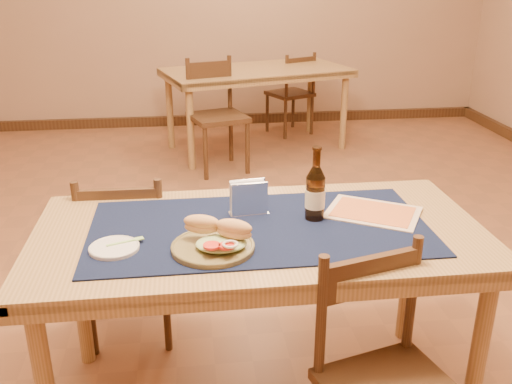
{
  "coord_description": "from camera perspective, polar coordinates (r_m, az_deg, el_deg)",
  "views": [
    {
      "loc": [
        -0.24,
        -2.62,
        1.62
      ],
      "look_at": [
        0.0,
        -0.7,
        0.85
      ],
      "focal_mm": 40.0,
      "sensor_mm": 36.0,
      "label": 1
    }
  ],
  "objects": [
    {
      "name": "main_table",
      "position": [
        2.07,
        0.35,
        -5.71
      ],
      "size": [
        1.6,
        0.8,
        0.75
      ],
      "color": "#A07D4B",
      "rests_on": "ground"
    },
    {
      "name": "side_plate",
      "position": [
        1.93,
        -14.0,
        -5.39
      ],
      "size": [
        0.16,
        0.16,
        0.01
      ],
      "color": "silver",
      "rests_on": "placemat"
    },
    {
      "name": "beer_bottle",
      "position": [
        2.07,
        5.94,
        -0.07
      ],
      "size": [
        0.07,
        0.07,
        0.27
      ],
      "color": "#43250C",
      "rests_on": "placemat"
    },
    {
      "name": "chair_back_near",
      "position": [
        4.78,
        -3.99,
        7.84
      ],
      "size": [
        0.53,
        0.53,
        0.92
      ],
      "color": "#3F2816",
      "rests_on": "ground"
    },
    {
      "name": "chair_main_near",
      "position": [
        1.88,
        13.06,
        -18.08
      ],
      "size": [
        0.48,
        0.48,
        0.84
      ],
      "color": "#3F2816",
      "rests_on": "ground"
    },
    {
      "name": "menu_card",
      "position": [
        2.19,
        11.61,
        -1.99
      ],
      "size": [
        0.41,
        0.38,
        0.01
      ],
      "color": "beige",
      "rests_on": "placemat"
    },
    {
      "name": "chair_back_far",
      "position": [
        5.83,
        3.62,
        9.93
      ],
      "size": [
        0.51,
        0.51,
        0.83
      ],
      "color": "#3F2816",
      "rests_on": "ground"
    },
    {
      "name": "napkin_holder",
      "position": [
        2.12,
        -0.74,
        -0.67
      ],
      "size": [
        0.15,
        0.07,
        0.13
      ],
      "color": "white",
      "rests_on": "placemat"
    },
    {
      "name": "fork",
      "position": [
        1.95,
        -12.66,
        -4.81
      ],
      "size": [
        0.12,
        0.06,
        0.0
      ],
      "color": "#9FD977",
      "rests_on": "side_plate"
    },
    {
      "name": "baseboard",
      "position": [
        3.07,
        -1.65,
        -9.1
      ],
      "size": [
        6.0,
        7.0,
        0.1
      ],
      "color": "#3F2816",
      "rests_on": "ground"
    },
    {
      "name": "room",
      "position": [
        2.64,
        -1.97,
        16.89
      ],
      "size": [
        6.04,
        7.04,
        2.84
      ],
      "color": "brown",
      "rests_on": "ground"
    },
    {
      "name": "chair_main_far",
      "position": [
        2.61,
        -12.68,
        -6.02
      ],
      "size": [
        0.39,
        0.39,
        0.83
      ],
      "color": "#3F2816",
      "rests_on": "ground"
    },
    {
      "name": "sandwich_plate",
      "position": [
        1.87,
        -4.04,
        -4.96
      ],
      "size": [
        0.28,
        0.28,
        0.11
      ],
      "color": "brown",
      "rests_on": "placemat"
    },
    {
      "name": "placemat",
      "position": [
        2.04,
        0.35,
        -3.57
      ],
      "size": [
        1.2,
        0.6,
        0.01
      ],
      "primitive_type": "cube",
      "color": "black",
      "rests_on": "main_table"
    },
    {
      "name": "back_table",
      "position": [
        5.29,
        0.06,
        11.35
      ],
      "size": [
        1.8,
        1.24,
        0.75
      ],
      "color": "#A07D4B",
      "rests_on": "ground"
    }
  ]
}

